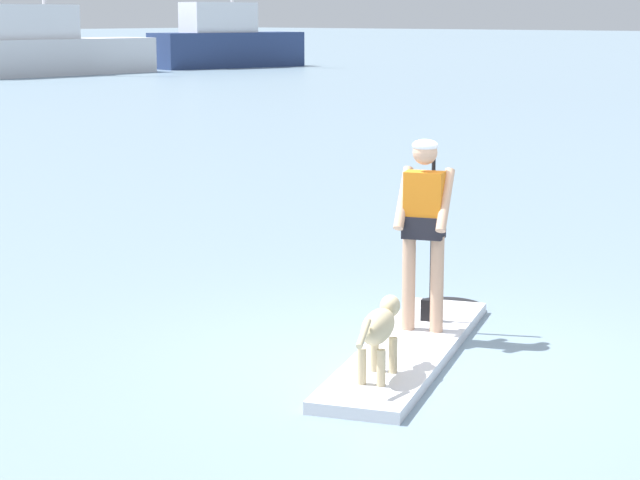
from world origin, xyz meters
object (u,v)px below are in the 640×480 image
Objects in this scene: paddleboard at (414,344)px; moored_boat_far_port at (225,42)px; dog at (380,328)px; person_paddler at (424,220)px; moored_boat_starboard at (31,49)px.

paddleboard is 56.60m from moored_boat_far_port.
dog is at bearing -157.91° from paddleboard.
person_paddler is 56.31m from moored_boat_far_port.
dog is 57.64m from moored_boat_far_port.
paddleboard is 2.12× the size of person_paddler.
moored_boat_far_port is at bearing 46.31° from dog.
paddleboard is 3.66× the size of dog.
moored_boat_starboard reaches higher than moored_boat_far_port.
person_paddler reaches higher than paddleboard.
paddleboard is 0.28× the size of moored_boat_starboard.
moored_boat_far_port reaches higher than dog.
moored_boat_far_port is at bearing 46.92° from person_paddler.
person_paddler is (0.28, 0.11, 1.06)m from paddleboard.
person_paddler is 0.15× the size of moored_boat_far_port.
moored_boat_starboard is (25.70, 41.57, 0.21)m from person_paddler.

